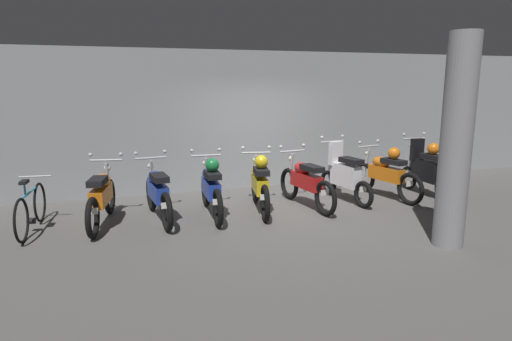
{
  "coord_description": "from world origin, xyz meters",
  "views": [
    {
      "loc": [
        -3.01,
        -7.44,
        2.36
      ],
      "look_at": [
        -0.5,
        0.21,
        0.75
      ],
      "focal_mm": 30.94,
      "sensor_mm": 36.0,
      "label": 1
    }
  ],
  "objects_px": {
    "motorbike_slot_7": "(426,169)",
    "bicycle": "(31,210)",
    "motorbike_slot_2": "(211,187)",
    "motorbike_slot_0": "(102,196)",
    "motorbike_slot_4": "(306,182)",
    "motorbike_slot_6": "(386,173)",
    "support_pillar": "(456,143)",
    "motorbike_slot_3": "(260,183)",
    "motorbike_slot_5": "(344,175)",
    "motorbike_slot_1": "(158,192)"
  },
  "relations": [
    {
      "from": "motorbike_slot_4",
      "to": "motorbike_slot_7",
      "type": "bearing_deg",
      "value": 0.6
    },
    {
      "from": "motorbike_slot_2",
      "to": "support_pillar",
      "type": "relative_size",
      "value": 0.64
    },
    {
      "from": "motorbike_slot_0",
      "to": "motorbike_slot_6",
      "type": "distance_m",
      "value": 5.56
    },
    {
      "from": "bicycle",
      "to": "support_pillar",
      "type": "xyz_separation_m",
      "value": [
        5.93,
        -2.59,
        1.16
      ]
    },
    {
      "from": "motorbike_slot_6",
      "to": "motorbike_slot_7",
      "type": "relative_size",
      "value": 1.15
    },
    {
      "from": "motorbike_slot_4",
      "to": "motorbike_slot_0",
      "type": "bearing_deg",
      "value": 178.99
    },
    {
      "from": "motorbike_slot_4",
      "to": "support_pillar",
      "type": "height_order",
      "value": "support_pillar"
    },
    {
      "from": "motorbike_slot_7",
      "to": "bicycle",
      "type": "xyz_separation_m",
      "value": [
        -7.56,
        0.03,
        -0.21
      ]
    },
    {
      "from": "motorbike_slot_3",
      "to": "motorbike_slot_5",
      "type": "relative_size",
      "value": 1.15
    },
    {
      "from": "motorbike_slot_7",
      "to": "motorbike_slot_0",
      "type": "bearing_deg",
      "value": 179.68
    },
    {
      "from": "motorbike_slot_5",
      "to": "motorbike_slot_7",
      "type": "height_order",
      "value": "same"
    },
    {
      "from": "motorbike_slot_5",
      "to": "motorbike_slot_6",
      "type": "distance_m",
      "value": 0.93
    },
    {
      "from": "motorbike_slot_1",
      "to": "motorbike_slot_6",
      "type": "height_order",
      "value": "same"
    },
    {
      "from": "motorbike_slot_0",
      "to": "motorbike_slot_2",
      "type": "relative_size",
      "value": 0.99
    },
    {
      "from": "motorbike_slot_0",
      "to": "motorbike_slot_7",
      "type": "relative_size",
      "value": 1.15
    },
    {
      "from": "motorbike_slot_3",
      "to": "motorbike_slot_5",
      "type": "distance_m",
      "value": 1.85
    },
    {
      "from": "motorbike_slot_4",
      "to": "support_pillar",
      "type": "relative_size",
      "value": 0.64
    },
    {
      "from": "motorbike_slot_5",
      "to": "bicycle",
      "type": "relative_size",
      "value": 0.97
    },
    {
      "from": "motorbike_slot_6",
      "to": "motorbike_slot_2",
      "type": "bearing_deg",
      "value": -178.26
    },
    {
      "from": "motorbike_slot_0",
      "to": "bicycle",
      "type": "relative_size",
      "value": 1.12
    },
    {
      "from": "motorbike_slot_0",
      "to": "support_pillar",
      "type": "distance_m",
      "value": 5.6
    },
    {
      "from": "motorbike_slot_5",
      "to": "motorbike_slot_3",
      "type": "bearing_deg",
      "value": -175.31
    },
    {
      "from": "motorbike_slot_0",
      "to": "motorbike_slot_1",
      "type": "bearing_deg",
      "value": -1.5
    },
    {
      "from": "motorbike_slot_0",
      "to": "motorbike_slot_4",
      "type": "relative_size",
      "value": 0.99
    },
    {
      "from": "motorbike_slot_4",
      "to": "motorbike_slot_6",
      "type": "relative_size",
      "value": 1.01
    },
    {
      "from": "motorbike_slot_3",
      "to": "motorbike_slot_5",
      "type": "height_order",
      "value": "motorbike_slot_5"
    },
    {
      "from": "motorbike_slot_6",
      "to": "bicycle",
      "type": "relative_size",
      "value": 1.12
    },
    {
      "from": "motorbike_slot_1",
      "to": "motorbike_slot_2",
      "type": "bearing_deg",
      "value": -3.28
    },
    {
      "from": "motorbike_slot_3",
      "to": "support_pillar",
      "type": "bearing_deg",
      "value": -50.9
    },
    {
      "from": "motorbike_slot_3",
      "to": "motorbike_slot_4",
      "type": "distance_m",
      "value": 0.92
    },
    {
      "from": "bicycle",
      "to": "motorbike_slot_2",
      "type": "bearing_deg",
      "value": -1.39
    },
    {
      "from": "motorbike_slot_1",
      "to": "motorbike_slot_6",
      "type": "relative_size",
      "value": 1.01
    },
    {
      "from": "motorbike_slot_3",
      "to": "motorbike_slot_6",
      "type": "xyz_separation_m",
      "value": [
        2.78,
        0.08,
        0.0
      ]
    },
    {
      "from": "support_pillar",
      "to": "motorbike_slot_2",
      "type": "bearing_deg",
      "value": 139.98
    },
    {
      "from": "motorbike_slot_4",
      "to": "motorbike_slot_7",
      "type": "height_order",
      "value": "motorbike_slot_7"
    },
    {
      "from": "motorbike_slot_3",
      "to": "motorbike_slot_7",
      "type": "height_order",
      "value": "motorbike_slot_7"
    },
    {
      "from": "motorbike_slot_5",
      "to": "bicycle",
      "type": "height_order",
      "value": "motorbike_slot_5"
    },
    {
      "from": "motorbike_slot_2",
      "to": "motorbike_slot_6",
      "type": "bearing_deg",
      "value": 1.74
    },
    {
      "from": "motorbike_slot_2",
      "to": "support_pillar",
      "type": "xyz_separation_m",
      "value": [
        3.0,
        -2.52,
        1.0
      ]
    },
    {
      "from": "motorbike_slot_0",
      "to": "motorbike_slot_7",
      "type": "xyz_separation_m",
      "value": [
        6.49,
        -0.04,
        0.08
      ]
    },
    {
      "from": "motorbike_slot_0",
      "to": "motorbike_slot_2",
      "type": "height_order",
      "value": "same"
    },
    {
      "from": "motorbike_slot_4",
      "to": "motorbike_slot_1",
      "type": "bearing_deg",
      "value": 179.15
    },
    {
      "from": "motorbike_slot_2",
      "to": "motorbike_slot_1",
      "type": "bearing_deg",
      "value": 176.72
    },
    {
      "from": "support_pillar",
      "to": "motorbike_slot_7",
      "type": "bearing_deg",
      "value": 57.4
    },
    {
      "from": "motorbike_slot_1",
      "to": "motorbike_slot_3",
      "type": "height_order",
      "value": "same"
    },
    {
      "from": "motorbike_slot_5",
      "to": "bicycle",
      "type": "distance_m",
      "value": 5.71
    },
    {
      "from": "motorbike_slot_0",
      "to": "motorbike_slot_2",
      "type": "distance_m",
      "value": 1.85
    },
    {
      "from": "motorbike_slot_0",
      "to": "motorbike_slot_4",
      "type": "distance_m",
      "value": 3.7
    },
    {
      "from": "motorbike_slot_7",
      "to": "motorbike_slot_2",
      "type": "bearing_deg",
      "value": -179.49
    },
    {
      "from": "bicycle",
      "to": "motorbike_slot_5",
      "type": "bearing_deg",
      "value": 1.1
    }
  ]
}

